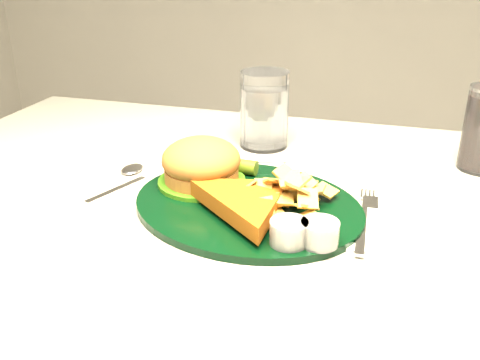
{
  "coord_description": "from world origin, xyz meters",
  "views": [
    {
      "loc": [
        0.15,
        -0.62,
        1.07
      ],
      "look_at": [
        -0.03,
        -0.03,
        0.8
      ],
      "focal_mm": 40.0,
      "sensor_mm": 36.0,
      "label": 1
    }
  ],
  "objects": [
    {
      "name": "dinner_plate",
      "position": [
        -0.02,
        -0.01,
        0.79
      ],
      "size": [
        0.37,
        0.33,
        0.07
      ],
      "primitive_type": null,
      "rotation": [
        0.0,
        0.0,
        -0.27
      ],
      "color": "black",
      "rests_on": "table"
    },
    {
      "name": "spoon",
      "position": [
        -0.22,
        -0.01,
        0.75
      ],
      "size": [
        0.09,
        0.15,
        0.01
      ],
      "primitive_type": null,
      "rotation": [
        0.0,
        0.0,
        -0.37
      ],
      "color": "silver",
      "rests_on": "table"
    },
    {
      "name": "fork_napkin",
      "position": [
        0.13,
        -0.03,
        0.76
      ],
      "size": [
        0.12,
        0.16,
        0.01
      ],
      "primitive_type": null,
      "rotation": [
        0.0,
        0.0,
        0.04
      ],
      "color": "white",
      "rests_on": "table"
    },
    {
      "name": "water_glass",
      "position": [
        -0.06,
        0.22,
        0.81
      ],
      "size": [
        0.1,
        0.1,
        0.13
      ],
      "primitive_type": "cylinder",
      "rotation": [
        0.0,
        0.0,
        0.3
      ],
      "color": "silver",
      "rests_on": "table"
    },
    {
      "name": "wrapped_straw",
      "position": [
        -0.07,
        0.14,
        0.75
      ],
      "size": [
        0.2,
        0.12,
        0.01
      ],
      "primitive_type": null,
      "rotation": [
        0.0,
        0.0,
        0.3
      ],
      "color": "white",
      "rests_on": "table"
    }
  ]
}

